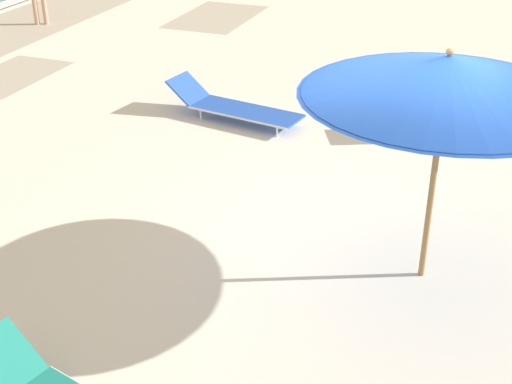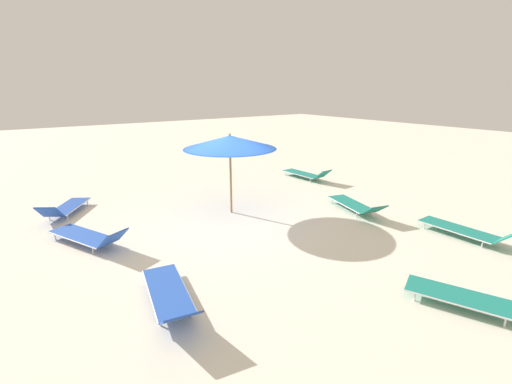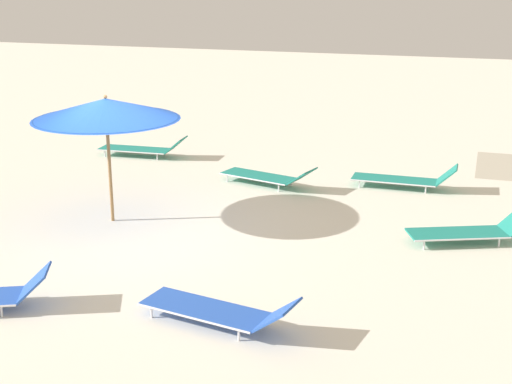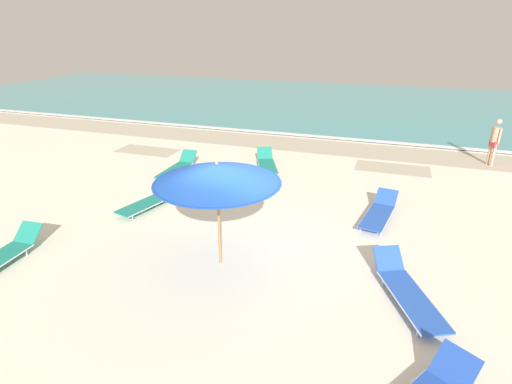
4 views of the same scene
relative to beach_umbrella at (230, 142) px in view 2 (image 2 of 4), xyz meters
The scene contains 9 objects.
ground_plane 2.31m from the beach_umbrella, 53.60° to the left, with size 60.00×60.00×0.16m.
beach_umbrella is the anchor object (origin of this frame).
sun_lounger_under_umbrella 6.50m from the beach_umbrella, 127.72° to the left, with size 0.65×2.20×0.57m.
sun_lounger_beside_umbrella 5.03m from the beach_umbrella, 46.17° to the left, with size 0.96×2.23×0.52m.
sun_lounger_near_water_left 6.70m from the beach_umbrella, 98.05° to the left, with size 1.37×2.15×0.56m.
sun_lounger_near_water_right 5.21m from the beach_umbrella, 32.60° to the right, with size 1.62×2.04×0.57m.
sun_lounger_mid_beach_solo 5.21m from the beach_umbrella, 159.98° to the right, with size 0.75×2.26×0.54m.
sun_lounger_mid_beach_pair_a 4.34m from the beach_umbrella, ahead, with size 1.52×2.33×0.56m.
sun_lounger_mid_beach_pair_b 4.18m from the beach_umbrella, 146.27° to the left, with size 1.13×2.24×0.51m.
Camera 2 is at (4.47, 7.72, 3.56)m, focal length 24.00 mm.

